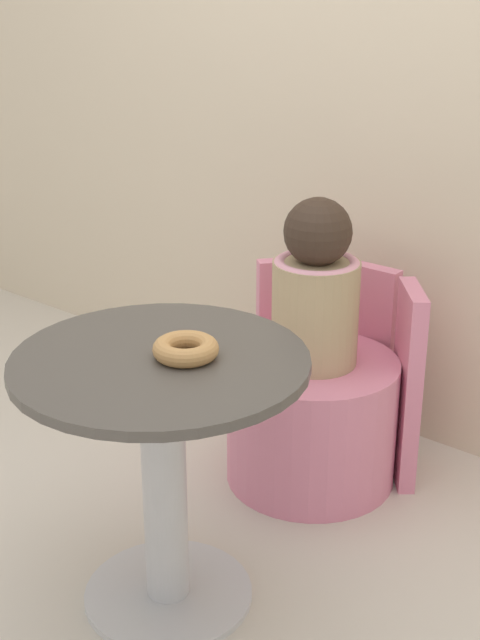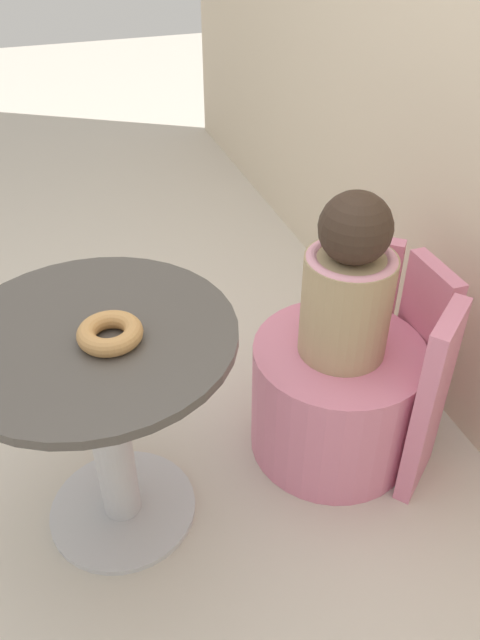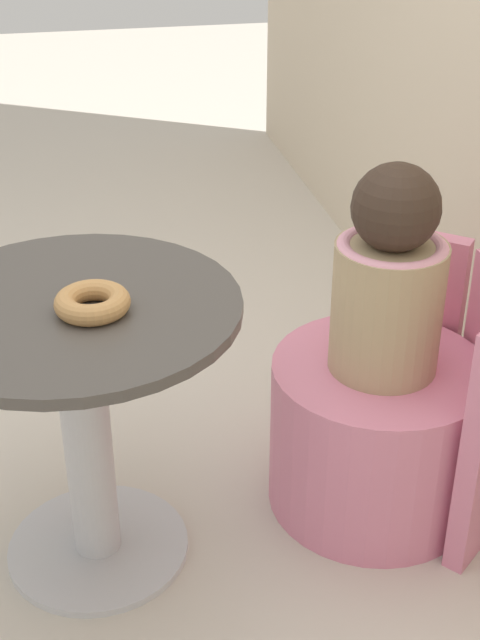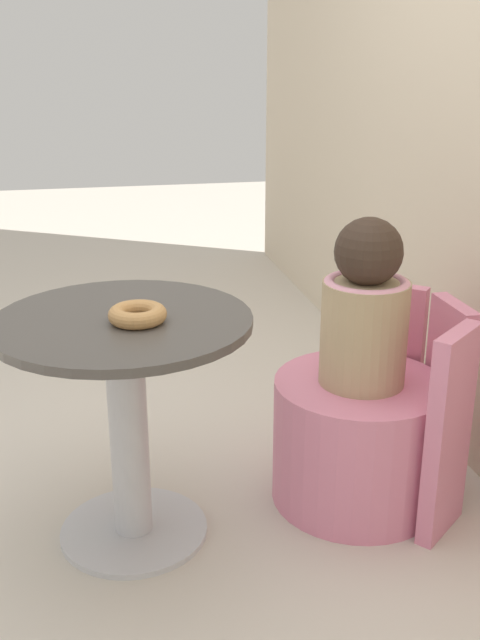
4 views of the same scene
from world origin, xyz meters
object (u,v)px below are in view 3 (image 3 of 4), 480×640
round_table (82,390)px  donut (92,302)px  child_figure (389,279)px  tub_chair (375,433)px

round_table → donut: 0.24m
child_figure → donut: size_ratio=3.29×
tub_chair → donut: (0.10, -0.66, 0.50)m
child_figure → donut: 0.67m
tub_chair → round_table: bearing=-85.8°
round_table → tub_chair: round_table is taller
child_figure → donut: (0.10, -0.66, 0.07)m
round_table → tub_chair: 0.75m
tub_chair → child_figure: bearing=180.0°
donut → child_figure: bearing=98.4°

